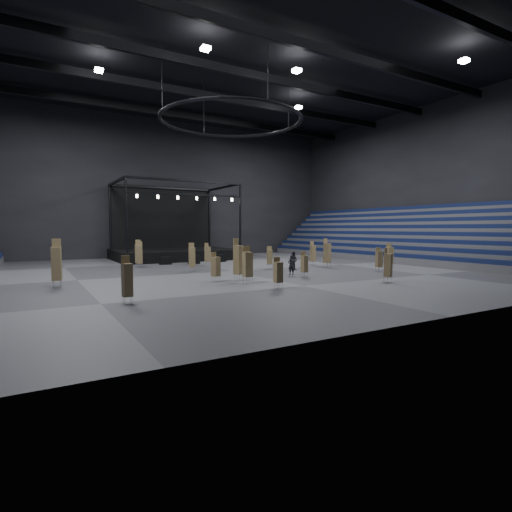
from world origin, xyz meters
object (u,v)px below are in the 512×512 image
chair_stack_10 (379,259)px  chair_stack_8 (278,272)px  flight_case_right (221,258)px  chair_stack_0 (216,266)px  chair_stack_2 (270,257)px  chair_stack_14 (127,279)px  chair_stack_15 (208,254)px  chair_stack_9 (138,253)px  crew_member (293,261)px  chair_stack_4 (248,264)px  chair_stack_5 (313,253)px  chair_stack_6 (388,265)px  chair_stack_7 (57,263)px  flight_case_mid (194,260)px  chair_stack_3 (139,254)px  chair_stack_13 (192,257)px  chair_stack_12 (390,255)px  chair_stack_1 (327,252)px  flight_case_left (165,261)px  stage (173,247)px  chair_stack_16 (238,259)px  chair_stack_11 (304,263)px  man_center (291,265)px

chair_stack_10 → chair_stack_8: bearing=-146.5°
flight_case_right → chair_stack_0: size_ratio=0.57×
chair_stack_2 → chair_stack_14: chair_stack_14 is taller
flight_case_right → chair_stack_15: (-2.91, -3.16, 0.79)m
chair_stack_9 → crew_member: (11.61, -9.71, -0.55)m
chair_stack_4 → chair_stack_5: bearing=39.1°
flight_case_right → chair_stack_15: chair_stack_15 is taller
chair_stack_8 → chair_stack_9: 19.09m
chair_stack_6 → chair_stack_15: chair_stack_6 is taller
chair_stack_5 → chair_stack_7: size_ratio=0.79×
flight_case_mid → flight_case_right: bearing=11.9°
chair_stack_3 → chair_stack_5: bearing=3.0°
flight_case_mid → chair_stack_13: size_ratio=0.50×
chair_stack_3 → chair_stack_12: 23.63m
chair_stack_9 → chair_stack_2: bearing=-17.5°
chair_stack_1 → crew_member: bearing=166.0°
flight_case_left → flight_case_right: flight_case_right is taller
stage → chair_stack_16: size_ratio=4.59×
flight_case_right → chair_stack_3: 9.85m
stage → chair_stack_2: (4.04, -16.05, -0.34)m
chair_stack_1 → chair_stack_2: size_ratio=1.34×
flight_case_mid → chair_stack_4: 16.17m
chair_stack_14 → chair_stack_15: (11.59, 17.07, -0.05)m
chair_stack_6 → chair_stack_4: bearing=129.3°
chair_stack_5 → chair_stack_10: chair_stack_5 is taller
chair_stack_6 → chair_stack_11: size_ratio=1.21×
chair_stack_7 → chair_stack_2: bearing=22.7°
chair_stack_9 → chair_stack_11: 17.24m
flight_case_mid → chair_stack_2: 9.31m
chair_stack_11 → man_center: (-0.22, 1.44, -0.22)m
stage → chair_stack_11: stage is taller
chair_stack_1 → chair_stack_14: size_ratio=1.15×
chair_stack_5 → chair_stack_10: 7.96m
chair_stack_4 → chair_stack_5: 15.01m
flight_case_right → chair_stack_1: chair_stack_1 is taller
chair_stack_12 → chair_stack_16: size_ratio=0.77×
chair_stack_6 → chair_stack_7: 21.98m
chair_stack_4 → chair_stack_12: bearing=12.4°
chair_stack_1 → man_center: chair_stack_1 is taller
chair_stack_2 → chair_stack_10: (6.73, -7.09, 0.01)m
chair_stack_15 → chair_stack_1: bearing=-51.4°
stage → chair_stack_14: size_ratio=5.78×
chair_stack_3 → chair_stack_6: size_ratio=1.05×
flight_case_right → chair_stack_16: (-5.59, -15.04, 1.14)m
chair_stack_0 → flight_case_mid: bearing=54.1°
chair_stack_0 → crew_member: chair_stack_0 is taller
flight_case_right → chair_stack_0: bearing=-116.1°
chair_stack_14 → flight_case_left: bearing=59.1°
chair_stack_0 → chair_stack_6: (10.36, -6.13, 0.11)m
chair_stack_8 → chair_stack_16: bearing=96.6°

